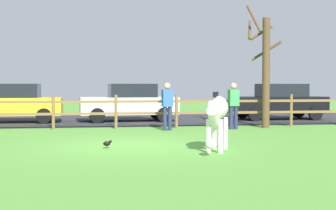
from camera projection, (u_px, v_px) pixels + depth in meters
The scene contains 11 objects.
ground_plane at pixel (128, 146), 13.02m from camera, with size 60.00×60.00×0.00m, color #549338.
parking_asphalt at pixel (113, 120), 22.20m from camera, with size 28.00×7.40×0.05m, color #2D2D33.
paddock_fence at pixel (116, 109), 17.92m from camera, with size 21.99×0.11×1.21m.
bare_tree at pixel (265, 67), 18.31m from camera, with size 1.54×1.42×4.50m.
zebra at pixel (217, 112), 11.87m from camera, with size 1.03×1.82×1.41m.
crow_on_grass at pixel (107, 143), 12.44m from camera, with size 0.21×0.10×0.20m.
parked_car_black at pixel (279, 101), 22.06m from camera, with size 4.05×1.97×1.56m.
parked_car_white at pixel (129, 102), 21.00m from camera, with size 4.09×2.06×1.56m.
parked_car_yellow at pixel (12, 103), 20.27m from camera, with size 4.00×1.89×1.56m.
visitor_left_of_tree at pixel (233, 104), 17.76m from camera, with size 0.39×0.27×1.64m.
visitor_right_of_tree at pixel (167, 104), 17.30m from camera, with size 0.39×0.27×1.64m.
Camera 1 is at (-0.91, -12.97, 1.59)m, focal length 53.83 mm.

